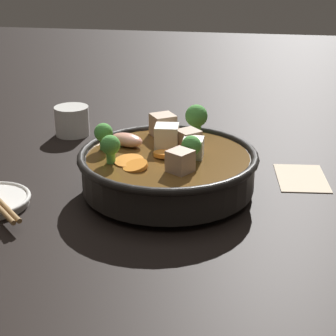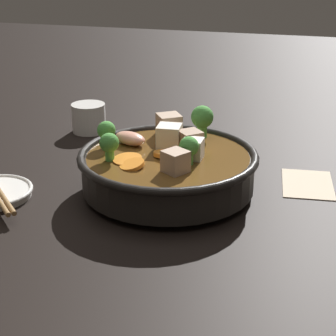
# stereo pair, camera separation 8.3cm
# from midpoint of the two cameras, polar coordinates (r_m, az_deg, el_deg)

# --- Properties ---
(ground_plane) EXTENTS (3.00, 3.00, 0.00)m
(ground_plane) POSITION_cam_midpoint_polar(r_m,az_deg,el_deg) (0.85, -2.81, -2.55)
(ground_plane) COLOR black
(stirfry_bowl) EXTENTS (0.27, 0.27, 0.11)m
(stirfry_bowl) POSITION_cam_midpoint_polar(r_m,az_deg,el_deg) (0.83, -2.89, 0.16)
(stirfry_bowl) COLOR black
(stirfry_bowl) RESTS_ON ground_plane
(tea_cup) EXTENTS (0.07, 0.07, 0.06)m
(tea_cup) POSITION_cam_midpoint_polar(r_m,az_deg,el_deg) (1.10, -11.86, 4.71)
(tea_cup) COLOR white
(tea_cup) RESTS_ON ground_plane
(napkin) EXTENTS (0.12, 0.09, 0.00)m
(napkin) POSITION_cam_midpoint_polar(r_m,az_deg,el_deg) (0.91, 10.89, -1.02)
(napkin) COLOR beige
(napkin) RESTS_ON ground_plane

